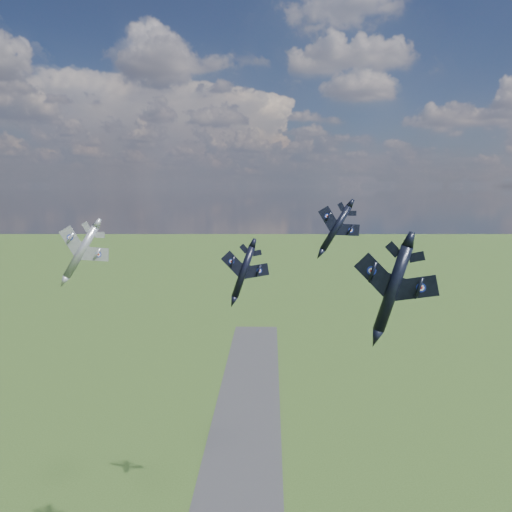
# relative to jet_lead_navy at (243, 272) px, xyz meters

# --- Properties ---
(jet_lead_navy) EXTENTS (11.56, 14.72, 5.92)m
(jet_lead_navy) POSITION_rel_jet_lead_navy_xyz_m (0.00, 0.00, 0.00)
(jet_lead_navy) COLOR black
(jet_right_navy) EXTENTS (16.54, 18.90, 6.24)m
(jet_right_navy) POSITION_rel_jet_lead_navy_xyz_m (20.57, -29.63, 3.03)
(jet_right_navy) COLOR black
(jet_high_navy) EXTENTS (12.14, 16.29, 8.54)m
(jet_high_navy) POSITION_rel_jet_lead_navy_xyz_m (19.90, 21.74, 6.44)
(jet_high_navy) COLOR black
(jet_left_silver) EXTENTS (11.79, 15.87, 8.49)m
(jet_left_silver) POSITION_rel_jet_lead_navy_xyz_m (-30.76, 0.36, 3.62)
(jet_left_silver) COLOR gray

